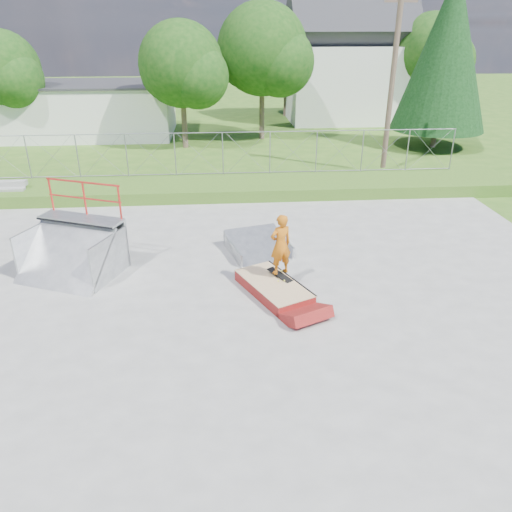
{
  "coord_description": "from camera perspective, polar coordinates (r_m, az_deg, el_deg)",
  "views": [
    {
      "loc": [
        -0.22,
        -10.42,
        6.41
      ],
      "look_at": [
        0.66,
        0.86,
        1.1
      ],
      "focal_mm": 35.0,
      "sensor_mm": 36.0,
      "label": 1
    }
  ],
  "objects": [
    {
      "name": "skateboard",
      "position": [
        13.13,
        2.75,
        -2.21
      ],
      "size": [
        0.65,
        0.77,
        0.13
      ],
      "primitive_type": "cube",
      "rotation": [
        0.14,
        0.0,
        0.64
      ],
      "color": "black",
      "rests_on": "grind_box"
    },
    {
      "name": "chain_link_fence",
      "position": [
        21.51,
        -3.82,
        11.61
      ],
      "size": [
        20.0,
        0.06,
        1.8
      ],
      "primitive_type": null,
      "color": "gray",
      "rests_on": "grass_berm"
    },
    {
      "name": "concrete_pad",
      "position": [
        12.22,
        -2.77,
        -6.41
      ],
      "size": [
        20.0,
        16.0,
        0.04
      ],
      "primitive_type": "cube",
      "color": "gray",
      "rests_on": "ground"
    },
    {
      "name": "ground",
      "position": [
        12.23,
        -2.77,
        -6.49
      ],
      "size": [
        120.0,
        120.0,
        0.0
      ],
      "primitive_type": "plane",
      "color": "#335E1B",
      "rests_on": "ground"
    },
    {
      "name": "conifer_tree",
      "position": [
        30.05,
        21.0,
        21.02
      ],
      "size": [
        5.04,
        5.04,
        9.1
      ],
      "color": "brown",
      "rests_on": "ground"
    },
    {
      "name": "utility_building_flat",
      "position": [
        33.7,
        -18.45,
        15.53
      ],
      "size": [
        10.0,
        6.0,
        3.0
      ],
      "primitive_type": "cube",
      "color": "silver",
      "rests_on": "ground"
    },
    {
      "name": "tree_left_near",
      "position": [
        28.38,
        -8.05,
        20.52
      ],
      "size": [
        4.76,
        4.48,
        6.65
      ],
      "color": "brown",
      "rests_on": "ground"
    },
    {
      "name": "tree_back_mid",
      "position": [
        38.76,
        3.87,
        20.97
      ],
      "size": [
        4.08,
        3.84,
        5.7
      ],
      "color": "brown",
      "rests_on": "ground"
    },
    {
      "name": "grass_berm",
      "position": [
        20.85,
        -3.68,
        7.9
      ],
      "size": [
        24.0,
        3.0,
        0.5
      ],
      "primitive_type": "cube",
      "color": "#335E1B",
      "rests_on": "ground"
    },
    {
      "name": "utility_pole",
      "position": [
        23.83,
        15.28,
        18.51
      ],
      "size": [
        0.24,
        0.24,
        8.0
      ],
      "primitive_type": "cylinder",
      "color": "brown",
      "rests_on": "ground"
    },
    {
      "name": "tree_right_far",
      "position": [
        37.23,
        19.81,
        20.91
      ],
      "size": [
        5.1,
        4.8,
        7.12
      ],
      "color": "brown",
      "rests_on": "ground"
    },
    {
      "name": "quarter_pipe",
      "position": [
        14.35,
        -20.87,
        2.21
      ],
      "size": [
        3.04,
        2.84,
        2.44
      ],
      "primitive_type": null,
      "rotation": [
        0.0,
        0.0,
        -0.4
      ],
      "color": "gray",
      "rests_on": "concrete_pad"
    },
    {
      "name": "gable_house",
      "position": [
        37.66,
        10.42,
        20.83
      ],
      "size": [
        8.4,
        6.08,
        8.94
      ],
      "color": "silver",
      "rests_on": "ground"
    },
    {
      "name": "flat_bank_ramp",
      "position": [
        15.18,
        0.26,
        1.23
      ],
      "size": [
        2.09,
        2.17,
        0.52
      ],
      "primitive_type": null,
      "rotation": [
        0.0,
        0.0,
        0.27
      ],
      "color": "gray",
      "rests_on": "concrete_pad"
    },
    {
      "name": "skater",
      "position": [
        12.78,
        2.83,
        1.02
      ],
      "size": [
        0.69,
        0.58,
        1.62
      ],
      "primitive_type": "imported",
      "rotation": [
        0.0,
        0.0,
        3.53
      ],
      "color": "#C06110",
      "rests_on": "grind_box"
    },
    {
      "name": "concrete_stairs",
      "position": [
        21.68,
        -26.86,
        6.3
      ],
      "size": [
        1.5,
        1.6,
        0.8
      ],
      "primitive_type": null,
      "color": "gray",
      "rests_on": "ground"
    },
    {
      "name": "tree_center",
      "position": [
        30.42,
        1.32,
        22.18
      ],
      "size": [
        5.44,
        5.12,
        7.6
      ],
      "color": "brown",
      "rests_on": "ground"
    },
    {
      "name": "tree_left_far",
      "position": [
        32.49,
        -26.71,
        18.28
      ],
      "size": [
        4.42,
        4.16,
        6.18
      ],
      "color": "brown",
      "rests_on": "ground"
    },
    {
      "name": "grind_box",
      "position": [
        12.95,
        2.0,
        -3.68
      ],
      "size": [
        1.97,
        2.54,
        0.34
      ],
      "rotation": [
        0.0,
        0.0,
        0.43
      ],
      "color": "maroon",
      "rests_on": "concrete_pad"
    }
  ]
}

